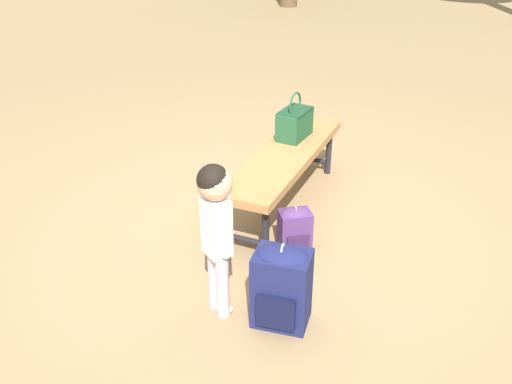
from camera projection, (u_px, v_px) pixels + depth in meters
The scene contains 6 objects.
ground_plane at pixel (265, 225), 4.15m from camera, with size 40.00×40.00×0.00m, color #8C704C.
park_bench at pixel (284, 160), 4.21m from camera, with size 1.60×0.41×0.45m.
handbag at pixel (295, 122), 4.40m from camera, with size 0.34×0.21×0.37m.
child_standing at pixel (216, 218), 3.01m from camera, with size 0.19×0.22×0.94m.
backpack_large at pixel (282, 284), 3.10m from camera, with size 0.30×0.33×0.52m.
backpack_small at pixel (295, 230), 3.76m from camera, with size 0.25×0.26×0.35m.
Camera 1 is at (3.29, 1.34, 2.15)m, focal length 39.74 mm.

